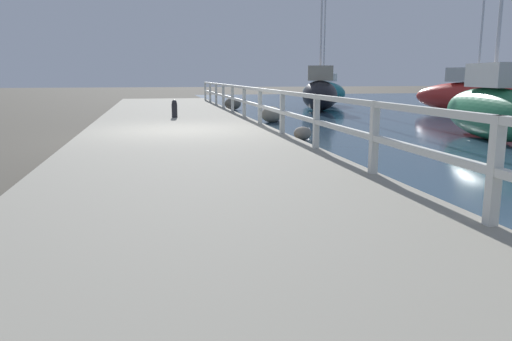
{
  "coord_description": "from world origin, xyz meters",
  "views": [
    {
      "loc": [
        -0.66,
        -12.55,
        1.58
      ],
      "look_at": [
        1.39,
        -2.55,
        -0.36
      ],
      "focal_mm": 35.0,
      "sensor_mm": 36.0,
      "label": 1
    }
  ],
  "objects_px": {
    "mooring_bollard": "(174,109)",
    "sailboat_red": "(476,95)",
    "sailboat_green": "(492,109)",
    "sailboat_black": "(320,93)",
    "sailboat_teal": "(323,92)"
  },
  "relations": [
    {
      "from": "sailboat_green",
      "to": "sailboat_teal",
      "type": "relative_size",
      "value": 0.76
    },
    {
      "from": "sailboat_teal",
      "to": "mooring_bollard",
      "type": "bearing_deg",
      "value": -142.33
    },
    {
      "from": "sailboat_green",
      "to": "sailboat_red",
      "type": "xyz_separation_m",
      "value": [
        4.94,
        7.65,
        0.02
      ]
    },
    {
      "from": "sailboat_green",
      "to": "sailboat_teal",
      "type": "xyz_separation_m",
      "value": [
        1.04,
        15.69,
        -0.05
      ]
    },
    {
      "from": "mooring_bollard",
      "to": "sailboat_red",
      "type": "relative_size",
      "value": 0.1
    },
    {
      "from": "mooring_bollard",
      "to": "sailboat_red",
      "type": "xyz_separation_m",
      "value": [
        12.54,
        2.3,
        0.25
      ]
    },
    {
      "from": "mooring_bollard",
      "to": "sailboat_teal",
      "type": "bearing_deg",
      "value": 50.13
    },
    {
      "from": "mooring_bollard",
      "to": "sailboat_teal",
      "type": "height_order",
      "value": "sailboat_teal"
    },
    {
      "from": "sailboat_black",
      "to": "sailboat_red",
      "type": "height_order",
      "value": "sailboat_black"
    },
    {
      "from": "sailboat_black",
      "to": "sailboat_teal",
      "type": "distance_m",
      "value": 4.96
    },
    {
      "from": "sailboat_black",
      "to": "sailboat_teal",
      "type": "xyz_separation_m",
      "value": [
        1.78,
        4.63,
        -0.09
      ]
    },
    {
      "from": "sailboat_red",
      "to": "sailboat_teal",
      "type": "xyz_separation_m",
      "value": [
        -3.9,
        8.03,
        -0.07
      ]
    },
    {
      "from": "sailboat_black",
      "to": "mooring_bollard",
      "type": "bearing_deg",
      "value": -123.25
    },
    {
      "from": "mooring_bollard",
      "to": "sailboat_green",
      "type": "bearing_deg",
      "value": -35.16
    },
    {
      "from": "sailboat_black",
      "to": "sailboat_red",
      "type": "relative_size",
      "value": 1.28
    }
  ]
}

